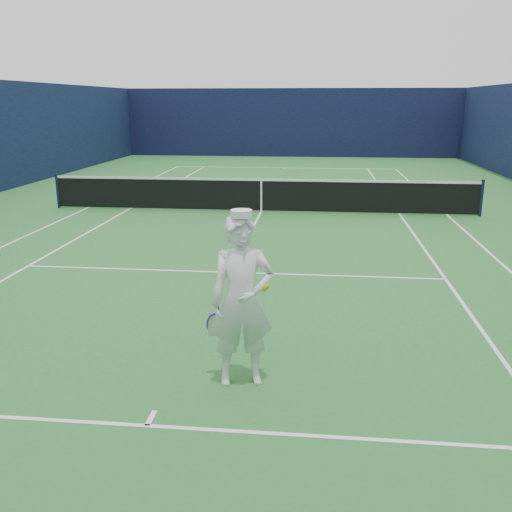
{
  "coord_description": "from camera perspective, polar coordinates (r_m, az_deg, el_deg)",
  "views": [
    {
      "loc": [
        1.68,
        -16.92,
        3.22
      ],
      "look_at": [
        0.85,
        -9.3,
        1.14
      ],
      "focal_mm": 40.0,
      "sensor_mm": 36.0,
      "label": 1
    }
  ],
  "objects": [
    {
      "name": "court_markings",
      "position": [
        17.31,
        0.53,
        4.46
      ],
      "size": [
        11.03,
        23.83,
        0.01
      ],
      "color": "white",
      "rests_on": "ground"
    },
    {
      "name": "ground",
      "position": [
        17.31,
        0.53,
        4.45
      ],
      "size": [
        80.0,
        80.0,
        0.0
      ],
      "primitive_type": "plane",
      "color": "#286A2C",
      "rests_on": "ground"
    },
    {
      "name": "tennis_net",
      "position": [
        17.21,
        0.54,
        6.27
      ],
      "size": [
        12.88,
        0.09,
        1.07
      ],
      "color": "#141E4C",
      "rests_on": "ground"
    },
    {
      "name": "tennis_player",
      "position": [
        6.56,
        -1.43,
        -4.51
      ],
      "size": [
        0.89,
        0.64,
        2.07
      ],
      "rotation": [
        0.0,
        0.0,
        0.23
      ],
      "color": "white",
      "rests_on": "ground"
    },
    {
      "name": "windscreen_fence",
      "position": [
        17.05,
        0.55,
        11.07
      ],
      "size": [
        20.12,
        36.12,
        4.0
      ],
      "color": "#0E1233",
      "rests_on": "ground"
    }
  ]
}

